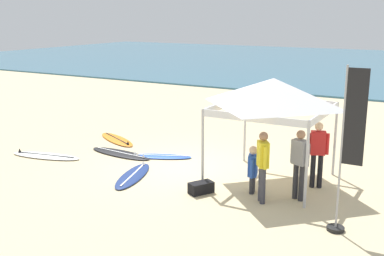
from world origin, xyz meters
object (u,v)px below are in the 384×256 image
object	(u,v)px
person_grey	(300,160)
person_yellow	(263,162)
surfboard_orange	(117,139)
person_red	(318,150)
surfboard_black	(121,153)
banner_flag	(347,158)
gear_bag_near_tent	(201,188)
canopy_tent	(273,92)
person_blue	(253,167)
surfboard_white	(46,156)
surfboard_blue	(160,156)
surfboard_navy	(133,175)

from	to	relation	value
person_grey	person_yellow	xyz separation A→B (m)	(-0.70, -0.58, 0.00)
surfboard_orange	person_red	distance (m)	7.52
surfboard_black	person_yellow	distance (m)	5.62
surfboard_orange	banner_flag	world-z (taller)	banner_flag
surfboard_orange	person_red	world-z (taller)	person_red
gear_bag_near_tent	surfboard_black	bearing A→B (deg)	156.17
canopy_tent	person_blue	world-z (taller)	canopy_tent
gear_bag_near_tent	person_blue	bearing A→B (deg)	31.21
person_red	gear_bag_near_tent	world-z (taller)	person_red
person_yellow	gear_bag_near_tent	xyz separation A→B (m)	(-1.52, -0.19, -0.85)
surfboard_black	person_grey	size ratio (longest dim) A/B	1.40
surfboard_black	banner_flag	size ratio (longest dim) A/B	0.70
surfboard_orange	gear_bag_near_tent	bearing A→B (deg)	-30.99
surfboard_orange	person_grey	bearing A→B (deg)	-17.18
surfboard_orange	surfboard_white	distance (m)	2.76
surfboard_blue	person_blue	distance (m)	3.95
surfboard_orange	person_blue	size ratio (longest dim) A/B	1.88
surfboard_navy	surfboard_black	world-z (taller)	same
person_red	person_grey	bearing A→B (deg)	-97.94
surfboard_white	gear_bag_near_tent	size ratio (longest dim) A/B	4.03
surfboard_white	gear_bag_near_tent	xyz separation A→B (m)	(5.69, -0.33, 0.10)
surfboard_navy	gear_bag_near_tent	size ratio (longest dim) A/B	3.81
canopy_tent	gear_bag_near_tent	world-z (taller)	canopy_tent
person_grey	gear_bag_near_tent	distance (m)	2.50
surfboard_black	surfboard_blue	bearing A→B (deg)	15.63
surfboard_blue	person_yellow	distance (m)	4.57
banner_flag	gear_bag_near_tent	world-z (taller)	banner_flag
person_yellow	person_red	bearing A→B (deg)	62.47
surfboard_blue	banner_flag	distance (m)	6.77
surfboard_black	person_grey	xyz separation A→B (m)	(6.03, -0.91, 0.95)
banner_flag	person_blue	bearing A→B (deg)	154.71
person_yellow	banner_flag	world-z (taller)	banner_flag
person_blue	banner_flag	world-z (taller)	banner_flag
banner_flag	gear_bag_near_tent	size ratio (longest dim) A/B	5.67
surfboard_black	person_blue	world-z (taller)	person_blue
person_grey	person_blue	xyz separation A→B (m)	(-1.13, -0.11, -0.33)
surfboard_blue	banner_flag	world-z (taller)	banner_flag
surfboard_blue	banner_flag	xyz separation A→B (m)	(6.08, -2.53, 1.54)
surfboard_orange	surfboard_white	size ratio (longest dim) A/B	0.93
gear_bag_near_tent	banner_flag	bearing A→B (deg)	-7.96
surfboard_orange	banner_flag	bearing A→B (deg)	-22.30
surfboard_navy	surfboard_white	distance (m)	3.49
surfboard_orange	surfboard_blue	xyz separation A→B (m)	(2.44, -0.96, 0.00)
person_blue	banner_flag	xyz separation A→B (m)	(2.44, -1.15, 0.92)
surfboard_black	person_red	bearing A→B (deg)	1.10
person_yellow	banner_flag	bearing A→B (deg)	-18.84
surfboard_navy	banner_flag	bearing A→B (deg)	-6.46
surfboard_white	person_blue	bearing A→B (deg)	2.78
surfboard_white	person_yellow	world-z (taller)	person_yellow
surfboard_white	gear_bag_near_tent	world-z (taller)	gear_bag_near_tent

